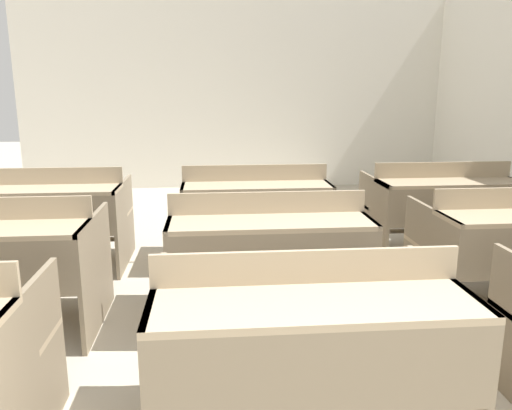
{
  "coord_description": "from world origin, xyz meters",
  "views": [
    {
      "loc": [
        -0.4,
        -0.69,
        1.52
      ],
      "look_at": [
        -0.11,
        2.48,
        0.78
      ],
      "focal_mm": 35.0,
      "sensor_mm": 36.0,
      "label": 1
    }
  ],
  "objects_px": {
    "bench_second_center": "(267,251)",
    "bench_third_left": "(49,213)",
    "bench_third_center": "(255,209)",
    "bench_front_center": "(305,340)",
    "bench_third_right": "(440,205)"
  },
  "relations": [
    {
      "from": "bench_third_right",
      "to": "bench_third_center",
      "type": "bearing_deg",
      "value": -179.62
    },
    {
      "from": "bench_third_left",
      "to": "bench_third_center",
      "type": "height_order",
      "value": "same"
    },
    {
      "from": "bench_third_left",
      "to": "bench_third_right",
      "type": "height_order",
      "value": "same"
    },
    {
      "from": "bench_third_left",
      "to": "bench_front_center",
      "type": "bearing_deg",
      "value": -53.33
    },
    {
      "from": "bench_second_center",
      "to": "bench_third_left",
      "type": "relative_size",
      "value": 1.0
    },
    {
      "from": "bench_third_left",
      "to": "bench_third_right",
      "type": "distance_m",
      "value": 3.5
    },
    {
      "from": "bench_third_left",
      "to": "bench_third_center",
      "type": "xyz_separation_m",
      "value": [
        1.78,
        0.01,
        0.0
      ]
    },
    {
      "from": "bench_front_center",
      "to": "bench_second_center",
      "type": "relative_size",
      "value": 1.0
    },
    {
      "from": "bench_front_center",
      "to": "bench_third_right",
      "type": "distance_m",
      "value": 2.97
    },
    {
      "from": "bench_front_center",
      "to": "bench_third_left",
      "type": "xyz_separation_m",
      "value": [
        -1.78,
        2.39,
        0.0
      ]
    },
    {
      "from": "bench_front_center",
      "to": "bench_third_center",
      "type": "bearing_deg",
      "value": 90.04
    },
    {
      "from": "bench_front_center",
      "to": "bench_third_left",
      "type": "bearing_deg",
      "value": 126.67
    },
    {
      "from": "bench_second_center",
      "to": "bench_third_center",
      "type": "relative_size",
      "value": 1.0
    },
    {
      "from": "bench_second_center",
      "to": "bench_third_center",
      "type": "xyz_separation_m",
      "value": [
        0.02,
        1.2,
        0.0
      ]
    },
    {
      "from": "bench_front_center",
      "to": "bench_second_center",
      "type": "height_order",
      "value": "same"
    }
  ]
}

